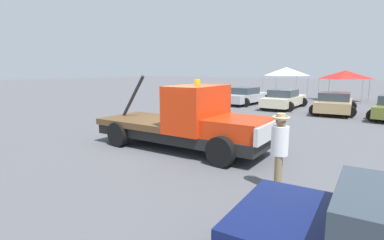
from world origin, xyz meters
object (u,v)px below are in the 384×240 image
(tow_truck, at_px, (190,123))
(parked_car_cream, at_px, (284,99))
(parked_car_silver, at_px, (246,96))
(parked_car_tan, at_px, (334,103))
(person_near_truck, at_px, (280,145))
(canopy_tent_white, at_px, (286,71))
(canopy_tent_red, at_px, (346,75))

(tow_truck, height_order, parked_car_cream, tow_truck)
(tow_truck, relative_size, parked_car_cream, 1.29)
(parked_car_silver, distance_m, parked_car_tan, 6.76)
(parked_car_silver, relative_size, parked_car_cream, 0.96)
(person_near_truck, height_order, canopy_tent_white, canopy_tent_white)
(parked_car_cream, distance_m, canopy_tent_white, 9.46)
(tow_truck, xyz_separation_m, canopy_tent_white, (-4.96, 21.36, 1.56))
(parked_car_tan, xyz_separation_m, canopy_tent_red, (-1.21, 8.55, 1.61))
(parked_car_silver, relative_size, parked_car_tan, 1.05)
(person_near_truck, bearing_deg, tow_truck, -37.85)
(parked_car_cream, bearing_deg, canopy_tent_red, -19.02)
(canopy_tent_white, bearing_deg, parked_car_cream, -69.36)
(tow_truck, xyz_separation_m, person_near_truck, (3.76, -1.48, 0.10))
(parked_car_silver, distance_m, canopy_tent_white, 8.38)
(tow_truck, relative_size, canopy_tent_red, 1.91)
(parked_car_cream, relative_size, canopy_tent_white, 1.47)
(canopy_tent_red, bearing_deg, parked_car_tan, -81.97)
(person_near_truck, distance_m, canopy_tent_red, 22.46)
(person_near_truck, xyz_separation_m, canopy_tent_white, (-8.72, 22.84, 1.46))
(parked_car_silver, bearing_deg, canopy_tent_red, -34.85)
(parked_car_tan, xyz_separation_m, canopy_tent_white, (-6.68, 9.20, 1.86))
(tow_truck, distance_m, person_near_truck, 4.04)
(parked_car_cream, height_order, canopy_tent_red, canopy_tent_red)
(tow_truck, bearing_deg, person_near_truck, -26.25)
(parked_car_silver, height_order, parked_car_cream, same)
(parked_car_tan, bearing_deg, parked_car_silver, 71.40)
(tow_truck, bearing_deg, canopy_tent_red, 83.82)
(canopy_tent_white, relative_size, canopy_tent_red, 1.01)
(person_near_truck, height_order, parked_car_silver, person_near_truck)
(person_near_truck, bearing_deg, canopy_tent_white, -85.46)
(tow_truck, height_order, canopy_tent_red, canopy_tent_red)
(person_near_truck, bearing_deg, parked_car_silver, -75.63)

